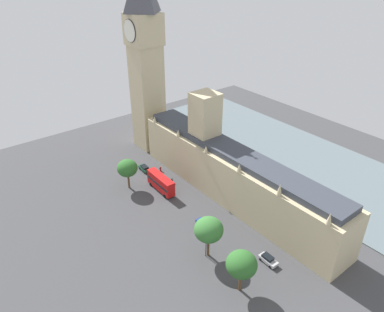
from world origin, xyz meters
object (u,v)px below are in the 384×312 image
car_silver_under_trees (268,259)px  clock_tower (145,55)px  double_decker_bus_corner (161,182)px  parliament_building (230,171)px  pedestrian_leading (160,169)px  plane_tree_opposite_hall (209,230)px  car_blue_by_river_gate (204,224)px  car_dark_green_far_end (144,168)px  plane_tree_kerbside (242,265)px  plane_tree_midblock (127,168)px  pedestrian_trailing (172,180)px  street_lamp_near_tower (206,240)px

car_silver_under_trees → clock_tower: bearing=-97.8°
clock_tower → double_decker_bus_corner: bearing=63.4°
parliament_building → clock_tower: clock_tower is taller
pedestrian_leading → plane_tree_opposite_hall: (11.58, 36.04, 6.44)m
double_decker_bus_corner → car_blue_by_river_gate: (0.42, 19.34, -1.75)m
car_dark_green_far_end → plane_tree_opposite_hall: bearing=-98.6°
plane_tree_opposite_hall → plane_tree_kerbside: bearing=83.6°
pedestrian_leading → car_blue_by_river_gate: bearing=-176.1°
plane_tree_kerbside → plane_tree_midblock: bearing=-91.0°
clock_tower → pedestrian_leading: size_ratio=34.84×
parliament_building → pedestrian_leading: (7.71, -22.36, -7.04)m
double_decker_bus_corner → pedestrian_trailing: size_ratio=6.32×
parliament_building → plane_tree_midblock: size_ratio=7.60×
plane_tree_opposite_hall → pedestrian_leading: bearing=-107.8°
plane_tree_opposite_hall → plane_tree_midblock: bearing=-89.2°
car_blue_by_river_gate → car_silver_under_trees: bearing=-80.1°
pedestrian_leading → plane_tree_midblock: size_ratio=0.19×
street_lamp_near_tower → parliament_building: bearing=-145.6°
plane_tree_midblock → street_lamp_near_tower: 34.02m
pedestrian_leading → plane_tree_kerbside: plane_tree_kerbside is taller
parliament_building → pedestrian_trailing: (8.69, -14.98, -7.06)m
pedestrian_leading → plane_tree_kerbside: 49.24m
double_decker_bus_corner → pedestrian_leading: size_ratio=6.15×
street_lamp_near_tower → pedestrian_leading: bearing=-108.7°
double_decker_bus_corner → plane_tree_kerbside: (7.16, 38.38, 4.21)m
parliament_building → car_silver_under_trees: 26.61m
car_dark_green_far_end → plane_tree_midblock: size_ratio=0.52×
pedestrian_trailing → plane_tree_kerbside: plane_tree_kerbside is taller
street_lamp_near_tower → double_decker_bus_corner: bearing=-103.4°
clock_tower → car_silver_under_trees: bearing=81.0°
clock_tower → car_dark_green_far_end: (10.79, 13.38, -30.05)m
car_blue_by_river_gate → plane_tree_opposite_hall: size_ratio=0.45×
clock_tower → double_decker_bus_corner: clock_tower is taller
double_decker_bus_corner → pedestrian_trailing: (-4.69, -1.38, -1.88)m
car_silver_under_trees → plane_tree_opposite_hall: 14.53m
car_blue_by_river_gate → street_lamp_near_tower: bearing=-128.1°
parliament_building → plane_tree_kerbside: bearing=50.4°
double_decker_bus_corner → plane_tree_opposite_hall: bearing=79.1°
parliament_building → plane_tree_opposite_hall: parliament_building is taller
plane_tree_midblock → double_decker_bus_corner: bearing=133.2°
plane_tree_opposite_hall → car_silver_under_trees: bearing=131.8°
pedestrian_trailing → street_lamp_near_tower: 30.92m
plane_tree_midblock → plane_tree_kerbside: 45.19m
plane_tree_midblock → plane_tree_kerbside: bearing=89.0°
parliament_building → plane_tree_kerbside: parliament_building is taller
clock_tower → car_dark_green_far_end: clock_tower is taller
parliament_building → plane_tree_opposite_hall: 23.65m
double_decker_bus_corner → plane_tree_opposite_hall: plane_tree_opposite_hall is taller
double_decker_bus_corner → clock_tower: bearing=-115.3°
car_silver_under_trees → plane_tree_kerbside: (9.97, 1.36, 5.96)m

